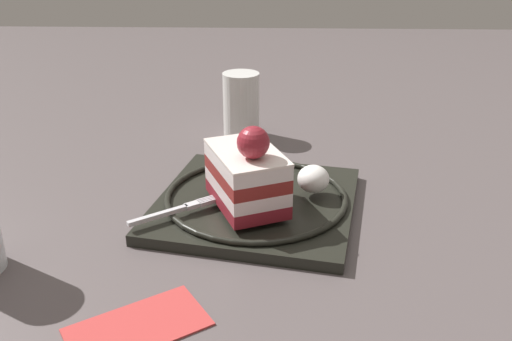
{
  "coord_description": "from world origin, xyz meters",
  "views": [
    {
      "loc": [
        0.05,
        -0.61,
        0.31
      ],
      "look_at": [
        0.03,
        -0.03,
        0.05
      ],
      "focal_mm": 38.44,
      "sensor_mm": 36.0,
      "label": 1
    }
  ],
  "objects_px": {
    "folded_napkin": "(138,326)",
    "fork": "(179,209)",
    "cake_slice": "(247,175)",
    "whipped_cream_dollop": "(313,179)",
    "dessert_plate": "(256,201)",
    "drink_glass_near": "(241,109)"
  },
  "relations": [
    {
      "from": "folded_napkin",
      "to": "cake_slice",
      "type": "bearing_deg",
      "value": 66.12
    },
    {
      "from": "whipped_cream_dollop",
      "to": "fork",
      "type": "relative_size",
      "value": 0.39
    },
    {
      "from": "folded_napkin",
      "to": "dessert_plate",
      "type": "bearing_deg",
      "value": 66.81
    },
    {
      "from": "cake_slice",
      "to": "fork",
      "type": "bearing_deg",
      "value": -165.32
    },
    {
      "from": "fork",
      "to": "whipped_cream_dollop",
      "type": "bearing_deg",
      "value": 20.06
    },
    {
      "from": "fork",
      "to": "folded_napkin",
      "type": "distance_m",
      "value": 0.17
    },
    {
      "from": "cake_slice",
      "to": "folded_napkin",
      "type": "xyz_separation_m",
      "value": [
        -0.08,
        -0.19,
        -0.06
      ]
    },
    {
      "from": "whipped_cream_dollop",
      "to": "folded_napkin",
      "type": "xyz_separation_m",
      "value": [
        -0.16,
        -0.23,
        -0.03
      ]
    },
    {
      "from": "folded_napkin",
      "to": "fork",
      "type": "bearing_deg",
      "value": 87.19
    },
    {
      "from": "cake_slice",
      "to": "folded_napkin",
      "type": "distance_m",
      "value": 0.21
    },
    {
      "from": "cake_slice",
      "to": "folded_napkin",
      "type": "height_order",
      "value": "cake_slice"
    },
    {
      "from": "fork",
      "to": "folded_napkin",
      "type": "height_order",
      "value": "fork"
    },
    {
      "from": "whipped_cream_dollop",
      "to": "drink_glass_near",
      "type": "distance_m",
      "value": 0.26
    },
    {
      "from": "dessert_plate",
      "to": "cake_slice",
      "type": "xyz_separation_m",
      "value": [
        -0.01,
        -0.03,
        0.05
      ]
    },
    {
      "from": "cake_slice",
      "to": "drink_glass_near",
      "type": "distance_m",
      "value": 0.28
    },
    {
      "from": "drink_glass_near",
      "to": "folded_napkin",
      "type": "distance_m",
      "value": 0.47
    },
    {
      "from": "dessert_plate",
      "to": "drink_glass_near",
      "type": "height_order",
      "value": "drink_glass_near"
    },
    {
      "from": "cake_slice",
      "to": "drink_glass_near",
      "type": "xyz_separation_m",
      "value": [
        -0.02,
        0.27,
        -0.01
      ]
    },
    {
      "from": "fork",
      "to": "drink_glass_near",
      "type": "relative_size",
      "value": 0.95
    },
    {
      "from": "dessert_plate",
      "to": "cake_slice",
      "type": "distance_m",
      "value": 0.06
    },
    {
      "from": "cake_slice",
      "to": "whipped_cream_dollop",
      "type": "relative_size",
      "value": 3.27
    },
    {
      "from": "cake_slice",
      "to": "drink_glass_near",
      "type": "bearing_deg",
      "value": 94.85
    }
  ]
}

